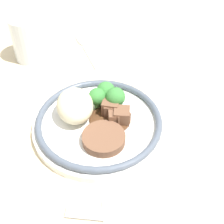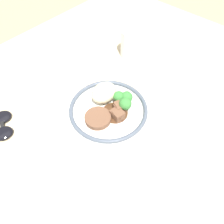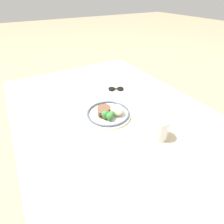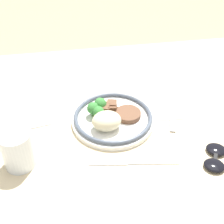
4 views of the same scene
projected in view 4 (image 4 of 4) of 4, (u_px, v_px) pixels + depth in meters
The scene contains 9 objects.
ground_plane at pixel (126, 138), 0.92m from camera, with size 8.00×8.00×0.00m, color #998466.
dining_table at pixel (126, 134), 0.91m from camera, with size 1.43×1.02×0.04m.
napkin at pixel (166, 108), 0.97m from camera, with size 0.14×0.12×0.00m.
plate at pixel (111, 117), 0.91m from camera, with size 0.24×0.24×0.07m.
juice_glass at pixel (18, 151), 0.77m from camera, with size 0.08×0.08×0.10m.
fork at pixel (172, 114), 0.95m from camera, with size 0.07×0.19×0.00m.
knife at pixel (130, 163), 0.80m from camera, with size 0.23×0.05×0.00m.
spoon at pixel (11, 132), 0.89m from camera, with size 0.16×0.04×0.01m.
sunglasses at pixel (215, 157), 0.80m from camera, with size 0.10×0.12×0.02m.
Camera 4 is at (0.15, 0.65, 0.64)m, focal length 50.00 mm.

